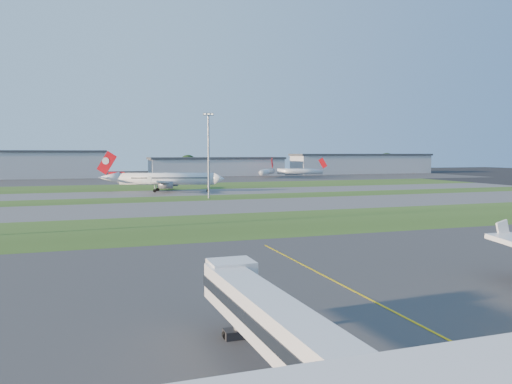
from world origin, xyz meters
name	(u,v)px	position (x,y,z in m)	size (l,w,h in m)	color
ground	(326,308)	(0.00, 0.00, 0.00)	(700.00, 700.00, 0.00)	black
apron_near	(326,308)	(0.00, 0.00, 0.01)	(300.00, 70.00, 0.01)	#333335
grass_strip_a	(200,227)	(0.00, 52.00, 0.01)	(300.00, 34.00, 0.01)	#2D4717
taxiway_a	(172,208)	(0.00, 85.00, 0.01)	(300.00, 32.00, 0.01)	#515154
grass_strip_b	(158,199)	(0.00, 110.00, 0.01)	(300.00, 18.00, 0.01)	#2D4717
taxiway_b	(149,194)	(0.00, 132.00, 0.01)	(300.00, 26.00, 0.01)	#515154
grass_strip_c	(140,187)	(0.00, 165.00, 0.01)	(300.00, 40.00, 0.01)	#2D4717
apron_far	(128,180)	(0.00, 225.00, 0.01)	(400.00, 80.00, 0.01)	#333335
yellow_line	(374,302)	(5.00, 0.00, 0.00)	(0.25, 60.00, 0.02)	gold
jet_bridge	(290,336)	(-9.81, -15.24, 4.01)	(4.20, 26.90, 6.20)	silver
airliner_taxiing	(166,179)	(6.56, 137.90, 4.53)	(40.13, 33.81, 12.91)	white
mini_jet_near	(267,172)	(75.99, 223.54, 3.28)	(17.15, 24.86, 9.48)	white
mini_jet_far	(300,171)	(95.90, 222.65, 3.28)	(27.38, 12.12, 9.48)	white
light_mast_centre	(209,150)	(15.00, 108.00, 14.81)	(3.20, 0.70, 25.80)	gray
hangar_west	(38,164)	(-45.00, 255.00, 7.64)	(71.40, 23.00, 15.20)	#9FA0A6
hangar_east	(217,166)	(55.00, 255.00, 5.64)	(81.60, 23.00, 11.20)	#9FA0A6
hangar_far_east	(362,164)	(155.00, 255.00, 6.64)	(96.90, 23.00, 13.20)	#9FA0A6
tree_mid_west	(87,167)	(-20.00, 266.00, 5.84)	(9.90, 9.90, 10.80)	black
tree_mid_east	(188,164)	(40.00, 269.00, 6.81)	(11.55, 11.55, 12.60)	black
tree_east	(300,164)	(115.00, 267.00, 6.16)	(10.45, 10.45, 11.40)	black
tree_far_east	(387,162)	(185.00, 271.00, 7.46)	(12.65, 12.65, 13.80)	black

